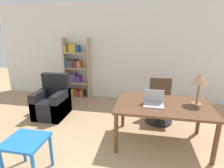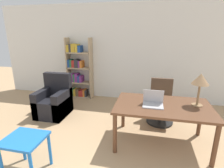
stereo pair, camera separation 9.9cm
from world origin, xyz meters
TOP-DOWN VIEW (x-y plane):
  - wall_back at (0.00, 4.53)m, footprint 8.00×0.06m
  - desk at (0.81, 2.42)m, footprint 1.59×0.98m
  - laptop at (0.65, 2.36)m, footprint 0.33×0.26m
  - table_lamp at (1.37, 2.52)m, footprint 0.27×0.27m
  - office_chair at (0.84, 3.27)m, footprint 0.57×0.57m
  - side_table_blue at (-1.03, 1.31)m, footprint 0.53×0.48m
  - armchair at (-1.63, 3.06)m, footprint 0.67×0.74m
  - bookshelf at (-1.54, 4.34)m, footprint 0.75×0.28m

SIDE VIEW (x-z plane):
  - armchair at x=-1.63m, z-range -0.17..0.80m
  - office_chair at x=0.84m, z-range -0.06..0.89m
  - side_table_blue at x=-1.03m, z-range 0.17..0.72m
  - desk at x=0.81m, z-range 0.28..1.02m
  - bookshelf at x=-1.54m, z-range -0.10..1.68m
  - laptop at x=0.65m, z-range 0.67..0.93m
  - table_lamp at x=1.37m, z-range 0.90..1.45m
  - wall_back at x=0.00m, z-range 0.00..2.70m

